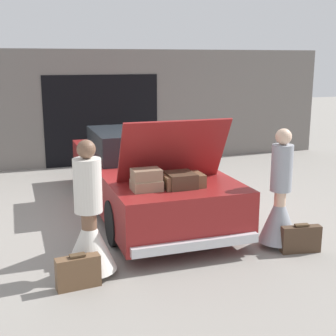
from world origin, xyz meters
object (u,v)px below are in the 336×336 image
suitcase_beside_right_person (301,239)px  person_right (280,205)px  suitcase_beside_left_person (78,272)px  car (143,174)px  person_left (89,229)px

suitcase_beside_right_person → person_right: bearing=123.1°
suitcase_beside_left_person → car: bearing=60.0°
suitcase_beside_left_person → suitcase_beside_right_person: 3.00m
person_right → suitcase_beside_left_person: (-2.82, -0.34, -0.41)m
car → person_right: car is taller
car → person_left: size_ratio=2.97×
person_left → suitcase_beside_right_person: person_left is taller
car → person_left: bearing=-119.5°
person_right → suitcase_beside_right_person: 0.53m
person_left → person_right: 2.63m
person_left → suitcase_beside_right_person: (2.81, -0.21, -0.41)m
person_right → suitcase_beside_right_person: (0.18, -0.28, -0.41)m
person_left → suitcase_beside_left_person: 0.52m
suitcase_beside_left_person → suitcase_beside_right_person: suitcase_beside_left_person is taller
person_left → suitcase_beside_left_person: bearing=-39.1°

